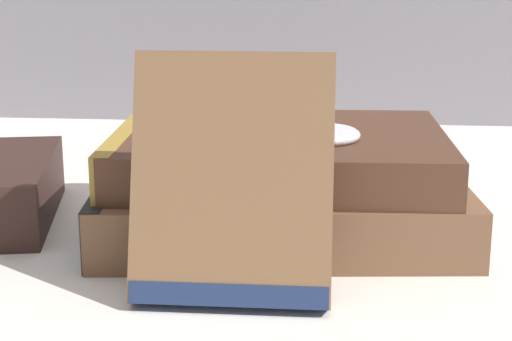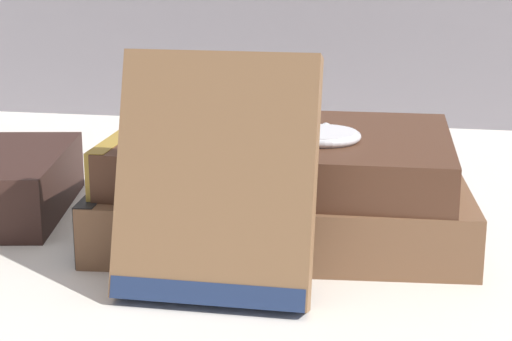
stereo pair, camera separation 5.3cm
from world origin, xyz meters
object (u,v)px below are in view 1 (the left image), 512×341
at_px(book_leaning_front, 232,188).
at_px(reading_glasses, 212,164).
at_px(book_flat_bottom, 272,204).
at_px(pocket_watch, 321,134).
at_px(book_flat_top, 269,154).

bearing_deg(book_leaning_front, reading_glasses, 100.16).
bearing_deg(book_flat_bottom, reading_glasses, 105.12).
height_order(book_flat_bottom, pocket_watch, pocket_watch).
relative_size(book_flat_bottom, pocket_watch, 4.74).
xyz_separation_m(book_flat_bottom, book_leaning_front, (-0.01, -0.11, 0.04)).
xyz_separation_m(book_flat_bottom, book_flat_top, (-0.00, 0.01, 0.03)).
distance_m(book_flat_top, reading_glasses, 0.18).
relative_size(book_flat_top, book_leaning_front, 1.65).
bearing_deg(reading_glasses, book_leaning_front, -98.50).
height_order(book_leaning_front, reading_glasses, book_leaning_front).
bearing_deg(book_flat_bottom, pocket_watch, -27.09).
bearing_deg(reading_glasses, book_flat_top, -88.30).
distance_m(book_leaning_front, reading_glasses, 0.29).
height_order(book_leaning_front, pocket_watch, book_leaning_front).
xyz_separation_m(book_flat_bottom, reading_glasses, (-0.06, 0.17, -0.02)).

